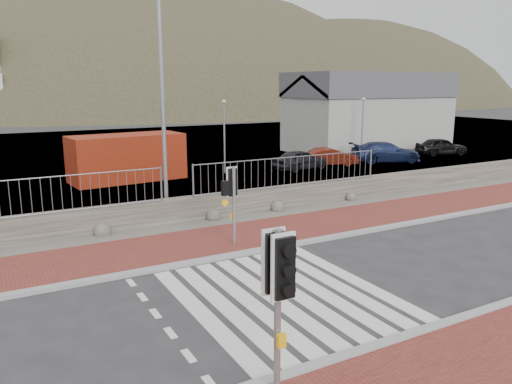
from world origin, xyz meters
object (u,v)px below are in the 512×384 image
streetlight (166,85)px  car_a (300,160)px  car_b (330,157)px  traffic_signal_near (278,279)px  car_c (386,152)px  car_e (441,146)px  shipping_container (127,158)px  traffic_signal_far (233,189)px

streetlight → car_a: 13.06m
car_b → traffic_signal_near: bearing=155.7°
car_c → car_e: 5.95m
car_a → car_e: size_ratio=0.97×
streetlight → car_c: size_ratio=1.93×
car_a → car_e: car_e is taller
shipping_container → traffic_signal_far: bearing=-96.1°
shipping_container → car_e: size_ratio=1.60×
shipping_container → car_c: shipping_container is taller
streetlight → car_a: streetlight is taller
traffic_signal_near → shipping_container: size_ratio=0.49×
traffic_signal_near → shipping_container: 20.01m
shipping_container → car_c: (16.26, -1.89, -0.54)m
shipping_container → car_a: 9.95m
traffic_signal_near → car_b: (15.04, 18.45, -1.48)m
traffic_signal_near → car_b: size_ratio=0.84×
car_a → car_e: 12.38m
traffic_signal_far → car_e: bearing=-157.3°
streetlight → car_c: (16.83, 6.42, -4.27)m
car_e → car_a: bearing=110.0°
shipping_container → car_c: bearing=-12.6°
car_b → car_c: size_ratio=0.75×
traffic_signal_far → streetlight: size_ratio=0.29×
shipping_container → car_b: (12.22, -1.34, -0.64)m
traffic_signal_far → car_c: size_ratio=0.56×
traffic_signal_near → traffic_signal_far: traffic_signal_near is taller
traffic_signal_near → shipping_container: (2.82, 19.79, -0.84)m
streetlight → car_a: bearing=26.4°
car_b → car_c: bearing=-82.9°
traffic_signal_near → car_e: (24.99, 18.55, -1.43)m
car_a → car_c: bearing=-99.6°
car_a → car_b: size_ratio=1.03×
traffic_signal_near → streetlight: (2.25, 11.48, 2.89)m
shipping_container → car_a: bearing=-15.6°
shipping_container → car_b: shipping_container is taller
car_a → traffic_signal_far: bearing=130.5°
car_c → car_e: size_ratio=1.26×
car_b → car_e: car_e is taller
shipping_container → car_b: 12.31m
traffic_signal_far → streetlight: bearing=-87.2°
shipping_container → car_c: size_ratio=1.27×
traffic_signal_near → car_e: traffic_signal_near is taller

